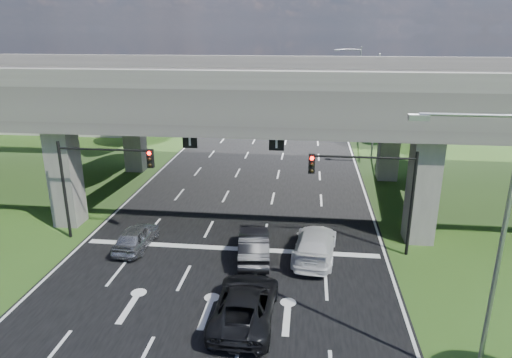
% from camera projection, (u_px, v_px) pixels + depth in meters
% --- Properties ---
extents(ground, '(160.00, 160.00, 0.00)m').
position_uv_depth(ground, '(219.00, 280.00, 23.09)').
color(ground, '#2D4B18').
rests_on(ground, ground).
extents(road, '(18.00, 120.00, 0.03)m').
position_uv_depth(road, '(245.00, 207.00, 32.53)').
color(road, black).
rests_on(road, ground).
extents(overpass, '(80.00, 15.00, 10.00)m').
position_uv_depth(overpass, '(249.00, 92.00, 31.94)').
color(overpass, '#353230').
rests_on(overpass, ground).
extents(warehouse, '(20.00, 10.00, 4.00)m').
position_uv_depth(warehouse, '(71.00, 112.00, 58.32)').
color(warehouse, '#9E9E99').
rests_on(warehouse, ground).
extents(signal_right, '(5.76, 0.54, 6.00)m').
position_uv_depth(signal_right, '(373.00, 183.00, 24.66)').
color(signal_right, black).
rests_on(signal_right, ground).
extents(signal_left, '(5.76, 0.54, 6.00)m').
position_uv_depth(signal_left, '(97.00, 173.00, 26.36)').
color(signal_left, black).
rests_on(signal_left, ground).
extents(streetlight_near, '(3.38, 0.25, 10.00)m').
position_uv_depth(streetlight_near, '(490.00, 236.00, 14.51)').
color(streetlight_near, gray).
rests_on(streetlight_near, ground).
extents(streetlight_far, '(3.38, 0.25, 10.00)m').
position_uv_depth(streetlight_far, '(372.00, 99.00, 42.82)').
color(streetlight_far, gray).
rests_on(streetlight_far, ground).
extents(streetlight_beyond, '(3.38, 0.25, 10.00)m').
position_uv_depth(streetlight_beyond, '(356.00, 81.00, 57.91)').
color(streetlight_beyond, gray).
rests_on(streetlight_beyond, ground).
extents(tree_left_near, '(4.50, 4.50, 7.80)m').
position_uv_depth(tree_left_near, '(134.00, 102.00, 47.64)').
color(tree_left_near, black).
rests_on(tree_left_near, ground).
extents(tree_left_mid, '(3.91, 3.90, 6.76)m').
position_uv_depth(tree_left_mid, '(135.00, 97.00, 55.72)').
color(tree_left_mid, black).
rests_on(tree_left_mid, ground).
extents(tree_left_far, '(4.80, 4.80, 8.32)m').
position_uv_depth(tree_left_far, '(184.00, 83.00, 62.53)').
color(tree_left_far, black).
rests_on(tree_left_far, ground).
extents(tree_right_near, '(4.20, 4.20, 7.28)m').
position_uv_depth(tree_right_near, '(395.00, 107.00, 46.69)').
color(tree_right_near, black).
rests_on(tree_right_near, ground).
extents(tree_right_mid, '(3.91, 3.90, 6.76)m').
position_uv_depth(tree_right_mid, '(409.00, 100.00, 54.02)').
color(tree_right_mid, black).
rests_on(tree_right_mid, ground).
extents(tree_right_far, '(4.50, 4.50, 7.80)m').
position_uv_depth(tree_right_far, '(367.00, 86.00, 61.80)').
color(tree_right_far, black).
rests_on(tree_right_far, ground).
extents(car_silver, '(1.75, 4.06, 1.37)m').
position_uv_depth(car_silver, '(136.00, 237.00, 26.29)').
color(car_silver, '#9A9BA2').
rests_on(car_silver, road).
extents(car_dark, '(2.14, 4.83, 1.54)m').
position_uv_depth(car_dark, '(254.00, 245.00, 25.08)').
color(car_dark, black).
rests_on(car_dark, road).
extents(car_white, '(2.71, 5.57, 1.56)m').
position_uv_depth(car_white, '(315.00, 244.00, 25.15)').
color(car_white, silver).
rests_on(car_white, road).
extents(car_trailing, '(2.63, 5.56, 1.54)m').
position_uv_depth(car_trailing, '(245.00, 304.00, 19.71)').
color(car_trailing, black).
rests_on(car_trailing, road).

